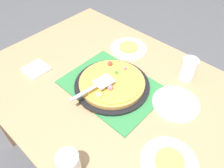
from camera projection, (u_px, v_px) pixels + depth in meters
The scene contains 14 objects.
ground_plane at pixel (112, 155), 1.65m from camera, with size 8.00×8.00×0.00m, color #4C4C51.
dining_table at pixel (112, 100), 1.19m from camera, with size 1.40×1.00×0.75m.
placemat at pixel (112, 86), 1.11m from camera, with size 0.48×0.36×0.01m, color #2D753D.
pizza_pan at pixel (112, 85), 1.10m from camera, with size 0.38×0.38×0.01m, color black.
pizza at pixel (112, 82), 1.09m from camera, with size 0.33×0.33×0.05m.
plate_near_left at pixel (129, 49), 1.33m from camera, with size 0.22×0.22×0.01m, color white.
plate_far_right at pixel (169, 163), 0.83m from camera, with size 0.22×0.22×0.01m, color white.
plate_side at pixel (176, 103), 1.03m from camera, with size 0.22×0.22×0.01m, color white.
served_slice_left at pixel (129, 47), 1.32m from camera, with size 0.11×0.11×0.02m, color #EAB747.
served_slice_right at pixel (170, 161), 0.82m from camera, with size 0.11×0.11×0.02m, color #EAB747.
cup_near at pixel (69, 165), 0.77m from camera, with size 0.08×0.08×0.12m, color white.
cup_far at pixel (188, 69), 1.12m from camera, with size 0.08×0.08×0.12m, color white.
pizza_server at pixel (96, 86), 1.02m from camera, with size 0.08×0.23×0.01m.
napkin_stack at pixel (36, 69), 1.19m from camera, with size 0.12×0.12×0.02m, color white.
Camera 1 is at (0.52, -0.56, 1.56)m, focal length 35.03 mm.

